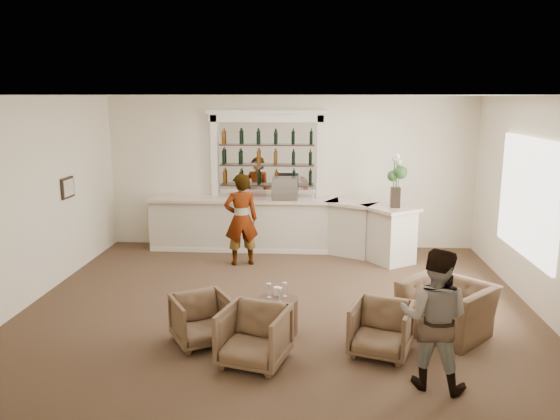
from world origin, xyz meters
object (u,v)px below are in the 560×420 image
at_px(sommelier, 241,219).
at_px(guest, 434,318).
at_px(bar_counter, 281,225).
at_px(armchair_center, 254,336).
at_px(flower_vase, 396,177).
at_px(cocktail_table, 277,315).
at_px(espresso_machine, 285,189).
at_px(armchair_right, 381,329).
at_px(armchair_far, 447,308).
at_px(armchair_left, 202,320).

xyz_separation_m(sommelier, guest, (2.82, -4.49, -0.09)).
bearing_deg(sommelier, bar_counter, -142.77).
relative_size(armchair_center, flower_vase, 0.76).
bearing_deg(flower_vase, cocktail_table, -121.04).
distance_m(cocktail_table, armchair_center, 0.98).
xyz_separation_m(espresso_machine, flower_vase, (2.22, -0.65, 0.36)).
bearing_deg(espresso_machine, cocktail_table, -89.61).
bearing_deg(armchair_right, espresso_machine, 126.25).
xyz_separation_m(cocktail_table, armchair_right, (1.38, -0.59, 0.09)).
relative_size(armchair_right, flower_vase, 0.71).
xyz_separation_m(bar_counter, armchair_far, (2.59, -4.00, -0.21)).
distance_m(armchair_center, armchair_far, 2.82).
xyz_separation_m(bar_counter, espresso_machine, (0.08, -0.02, 0.80)).
xyz_separation_m(guest, armchair_far, (0.50, 1.47, -0.45)).
bearing_deg(sommelier, armchair_right, 105.71).
xyz_separation_m(bar_counter, cocktail_table, (0.21, -4.13, -0.32)).
bearing_deg(armchair_center, guest, 5.20).
relative_size(armchair_center, espresso_machine, 1.50).
height_order(bar_counter, armchair_center, bar_counter).
distance_m(armchair_left, armchair_far, 3.42).
bearing_deg(armchair_right, sommelier, 140.19).
distance_m(sommelier, armchair_right, 4.44).
height_order(guest, armchair_far, guest).
bearing_deg(cocktail_table, espresso_machine, 91.89).
relative_size(guest, flower_vase, 1.56).
relative_size(bar_counter, armchair_far, 5.05).
height_order(bar_counter, espresso_machine, espresso_machine).
bearing_deg(bar_counter, armchair_right, -71.28).
bearing_deg(armchair_far, armchair_center, -114.26).
bearing_deg(armchair_center, bar_counter, 105.59).
height_order(sommelier, guest, sommelier).
xyz_separation_m(bar_counter, guest, (2.09, -5.47, 0.25)).
bearing_deg(armchair_center, espresso_machine, 104.70).
bearing_deg(cocktail_table, sommelier, 106.61).
bearing_deg(guest, armchair_right, -36.69).
xyz_separation_m(armchair_left, espresso_machine, (0.86, 4.53, 1.04)).
distance_m(armchair_right, armchair_far, 1.23).
xyz_separation_m(armchair_left, flower_vase, (3.08, 3.88, 1.40)).
relative_size(cocktail_table, armchair_far, 0.51).
bearing_deg(flower_vase, armchair_right, -99.81).
distance_m(guest, armchair_right, 1.02).
height_order(cocktail_table, armchair_center, armchair_center).
bearing_deg(armchair_center, armchair_left, 161.18).
height_order(bar_counter, armchair_far, bar_counter).
bearing_deg(armchair_right, armchair_far, 54.16).
bearing_deg(espresso_machine, guest, -71.21).
distance_m(bar_counter, armchair_center, 5.09).
distance_m(cocktail_table, sommelier, 3.36).
xyz_separation_m(bar_counter, armchair_center, (-0.01, -5.08, -0.21)).
height_order(armchair_center, espresso_machine, espresso_machine).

